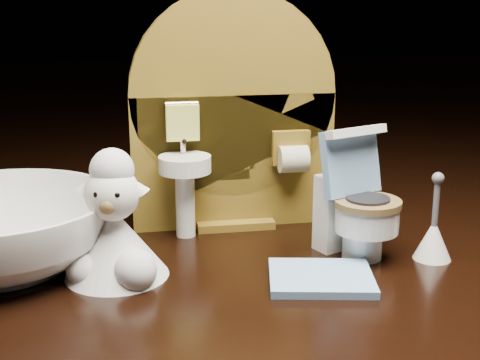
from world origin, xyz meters
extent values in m
cube|color=black|center=(0.00, 0.00, -0.05)|extent=(2.50, 2.50, 0.10)
cube|color=brown|center=(0.00, 0.07, 0.04)|extent=(0.13, 0.02, 0.09)
cylinder|color=brown|center=(0.00, 0.07, 0.09)|extent=(0.13, 0.02, 0.13)
cube|color=brown|center=(0.00, 0.07, 0.00)|extent=(0.05, 0.04, 0.01)
cylinder|color=white|center=(-0.03, 0.05, 0.02)|extent=(0.01, 0.01, 0.04)
cylinder|color=white|center=(-0.03, 0.04, 0.05)|extent=(0.03, 0.03, 0.01)
cylinder|color=silver|center=(-0.03, 0.05, 0.06)|extent=(0.00, 0.00, 0.01)
cube|color=#CDD855|center=(-0.03, 0.05, 0.07)|extent=(0.02, 0.01, 0.02)
cube|color=brown|center=(0.04, 0.06, 0.05)|extent=(0.02, 0.01, 0.02)
cylinder|color=beige|center=(0.04, 0.05, 0.05)|extent=(0.02, 0.02, 0.02)
cylinder|color=white|center=(0.06, -0.01, 0.01)|extent=(0.02, 0.02, 0.02)
cylinder|color=white|center=(0.06, -0.01, 0.02)|extent=(0.04, 0.04, 0.02)
cylinder|color=brown|center=(0.06, -0.01, 0.03)|extent=(0.04, 0.04, 0.00)
cube|color=white|center=(0.06, 0.01, 0.02)|extent=(0.03, 0.02, 0.05)
cube|color=#74A0CD|center=(0.06, 0.00, 0.05)|extent=(0.04, 0.03, 0.04)
cube|color=white|center=(0.06, 0.00, 0.07)|extent=(0.04, 0.02, 0.01)
cylinder|color=#96A829|center=(0.06, 0.01, 0.05)|extent=(0.01, 0.01, 0.01)
cube|color=#74A0CD|center=(0.03, -0.04, 0.00)|extent=(0.06, 0.05, 0.00)
cone|color=white|center=(0.10, -0.02, 0.01)|extent=(0.02, 0.02, 0.02)
cylinder|color=#59595B|center=(0.10, -0.02, 0.03)|extent=(0.00, 0.00, 0.03)
sphere|color=#59595B|center=(0.10, -0.02, 0.05)|extent=(0.01, 0.01, 0.01)
cone|color=silver|center=(-0.08, -0.01, 0.02)|extent=(0.06, 0.06, 0.04)
sphere|color=silver|center=(-0.07, -0.03, 0.01)|extent=(0.02, 0.02, 0.02)
sphere|color=silver|center=(-0.09, -0.02, 0.01)|extent=(0.02, 0.02, 0.02)
sphere|color=white|center=(-0.08, -0.01, 0.05)|extent=(0.03, 0.03, 0.03)
sphere|color=#9E7F45|center=(-0.08, -0.02, 0.04)|extent=(0.01, 0.01, 0.01)
sphere|color=silver|center=(-0.08, -0.01, 0.06)|extent=(0.02, 0.02, 0.02)
cone|color=white|center=(-0.09, -0.01, 0.05)|extent=(0.01, 0.01, 0.01)
cone|color=white|center=(-0.06, -0.01, 0.05)|extent=(0.01, 0.01, 0.01)
sphere|color=black|center=(-0.08, -0.02, 0.05)|extent=(0.00, 0.00, 0.00)
sphere|color=black|center=(-0.07, -0.02, 0.05)|extent=(0.00, 0.00, 0.00)
camera|label=1|loc=(-0.07, -0.35, 0.15)|focal=50.00mm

